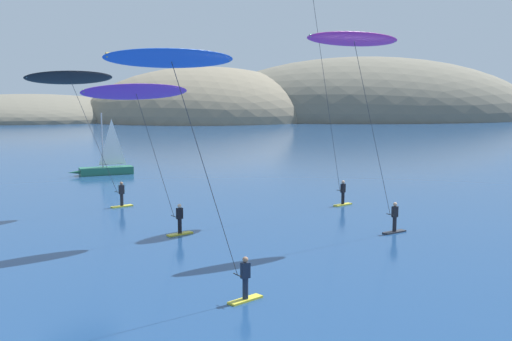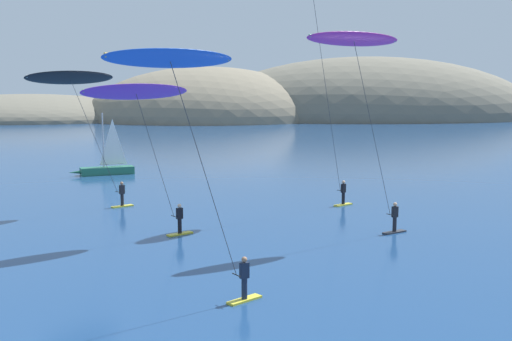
# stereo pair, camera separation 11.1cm
# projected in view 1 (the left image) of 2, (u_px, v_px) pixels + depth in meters

# --- Properties ---
(headland_island) EXTENTS (162.82, 54.44, 31.56)m
(headland_island) POSITION_uv_depth(u_px,v_px,m) (262.00, 119.00, 162.46)
(headland_island) COLOR #7A705B
(headland_island) RESTS_ON ground
(sailboat_near) EXTENTS (5.88, 2.99, 5.70)m
(sailboat_near) POSITION_uv_depth(u_px,v_px,m) (103.00, 168.00, 59.02)
(sailboat_near) COLOR #23664C
(sailboat_near) RESTS_ON ground
(kitesurfer_purple) EXTENTS (5.76, 4.45, 8.27)m
(kitesurfer_purple) POSITION_uv_depth(u_px,v_px,m) (139.00, 101.00, 32.76)
(kitesurfer_purple) COLOR yellow
(kitesurfer_purple) RESTS_ON ground
(kitesurfer_yellow) EXTENTS (5.52, 5.04, 14.46)m
(kitesurfer_yellow) POSITION_uv_depth(u_px,v_px,m) (315.00, 9.00, 39.86)
(kitesurfer_yellow) COLOR yellow
(kitesurfer_yellow) RESTS_ON ground
(kitesurfer_magenta) EXTENTS (6.40, 3.91, 10.84)m
(kitesurfer_magenta) POSITION_uv_depth(u_px,v_px,m) (358.00, 55.00, 32.79)
(kitesurfer_magenta) COLOR #2D2D33
(kitesurfer_magenta) RESTS_ON ground
(kitesurfer_blue) EXTENTS (5.58, 3.81, 9.35)m
(kitesurfer_blue) POSITION_uv_depth(u_px,v_px,m) (180.00, 84.00, 21.69)
(kitesurfer_blue) COLOR yellow
(kitesurfer_blue) RESTS_ON ground
(kitesurfer_black) EXTENTS (6.17, 5.25, 9.10)m
(kitesurfer_black) POSITION_uv_depth(u_px,v_px,m) (73.00, 86.00, 39.99)
(kitesurfer_black) COLOR yellow
(kitesurfer_black) RESTS_ON ground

